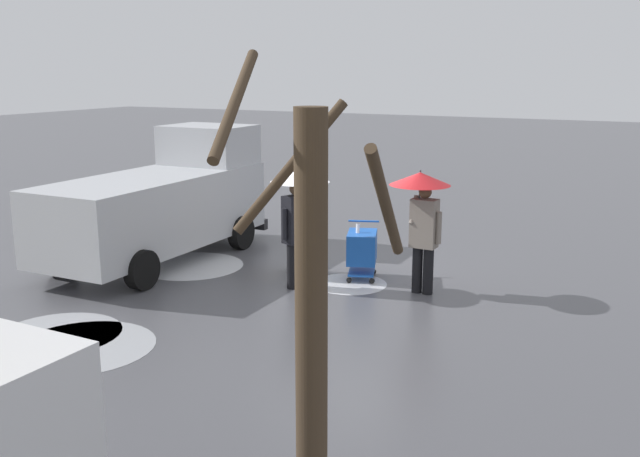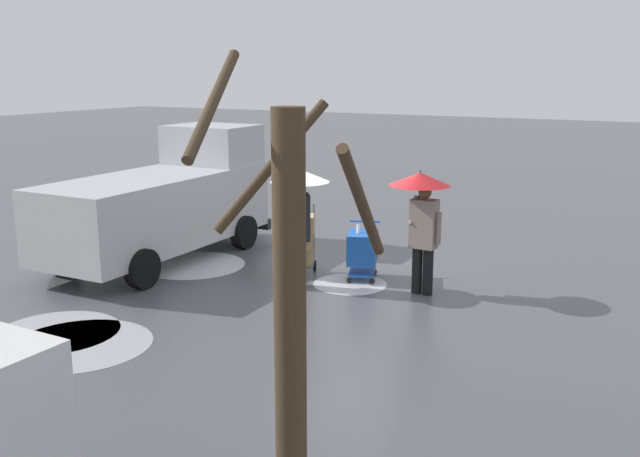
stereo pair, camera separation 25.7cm
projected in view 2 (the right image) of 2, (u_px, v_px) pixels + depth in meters
The scene contains 11 objects.
ground_plane at pixel (339, 281), 13.02m from camera, with size 90.00×90.00×0.00m, color #4C4C51.
slush_patch_near_cluster at pixel (350, 284), 12.81m from camera, with size 1.34×1.34×0.01m, color silver.
slush_patch_under_van at pixel (57, 332), 10.49m from camera, with size 1.84×1.84×0.01m, color #999BA0.
slush_patch_mid_street at pixel (79, 344), 10.00m from camera, with size 2.04×2.04×0.01m, color #999BA0.
slush_patch_far_side at pixel (193, 265), 14.05m from camera, with size 2.06×2.06×0.01m, color silver.
cargo_van_parked_right at pixel (166, 201), 14.38m from camera, with size 2.23×5.35×2.60m.
shopping_cart_vendor at pixel (362, 249), 13.02m from camera, with size 0.79×0.96×1.04m.
hand_dolly_boxes at pixel (301, 241), 13.26m from camera, with size 0.75×0.85×1.32m.
pedestrian_pink_side at pixel (422, 204), 11.96m from camera, with size 1.04×1.04×2.15m.
pedestrian_black_side at pixel (298, 199), 12.33m from camera, with size 1.04×1.04×2.15m.
bare_tree_near at pixel (290, 332), 5.17m from camera, with size 1.38×1.35×3.96m.
Camera 2 is at (-5.57, 11.18, 3.82)m, focal length 39.73 mm.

